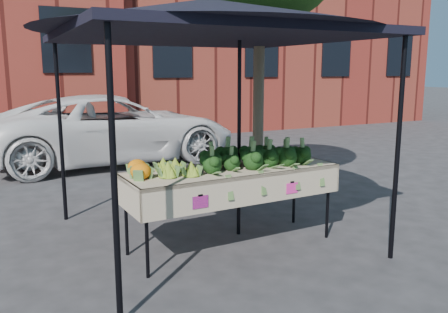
# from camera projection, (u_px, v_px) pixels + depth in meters

# --- Properties ---
(ground) EXTENTS (90.00, 90.00, 0.00)m
(ground) POSITION_uv_depth(u_px,v_px,m) (230.00, 245.00, 5.30)
(ground) COLOR #2A2A2C
(table) EXTENTS (2.43, 0.91, 0.90)m
(table) POSITION_uv_depth(u_px,v_px,m) (232.00, 208.00, 5.21)
(table) COLOR #C3AF94
(table) RESTS_ON ground
(canopy) EXTENTS (3.16, 3.16, 2.74)m
(canopy) POSITION_uv_depth(u_px,v_px,m) (209.00, 123.00, 5.33)
(canopy) COLOR black
(canopy) RESTS_ON ground
(broccoli_heap) EXTENTS (1.38, 0.58, 0.28)m
(broccoli_heap) POSITION_uv_depth(u_px,v_px,m) (253.00, 154.00, 5.24)
(broccoli_heap) COLOR black
(broccoli_heap) RESTS_ON table
(romanesco_cluster) EXTENTS (0.44, 0.58, 0.21)m
(romanesco_cluster) POSITION_uv_depth(u_px,v_px,m) (174.00, 164.00, 4.84)
(romanesco_cluster) COLOR #98A731
(romanesco_cluster) RESTS_ON table
(cauliflower_pair) EXTENTS (0.24, 0.44, 0.19)m
(cauliflower_pair) POSITION_uv_depth(u_px,v_px,m) (139.00, 167.00, 4.71)
(cauliflower_pair) COLOR orange
(cauliflower_pair) RESTS_ON table
(vehicle) EXTENTS (1.56, 2.48, 5.25)m
(vehicle) POSITION_uv_depth(u_px,v_px,m) (110.00, 38.00, 9.63)
(vehicle) COLOR white
(vehicle) RESTS_ON ground
(street_tree) EXTENTS (2.29, 2.29, 4.50)m
(street_tree) POSITION_uv_depth(u_px,v_px,m) (259.00, 50.00, 6.60)
(street_tree) COLOR #1E4C14
(street_tree) RESTS_ON ground
(building_right) EXTENTS (12.00, 8.00, 8.50)m
(building_right) POSITION_uv_depth(u_px,v_px,m) (242.00, 12.00, 18.59)
(building_right) COLOR maroon
(building_right) RESTS_ON ground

